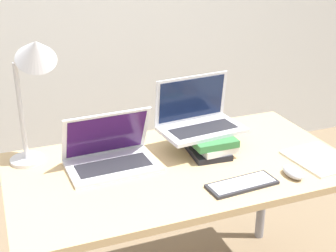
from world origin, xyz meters
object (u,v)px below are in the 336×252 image
Objects in this scene: laptop_left at (110,155)px; book_stack at (207,141)px; laptop_on_books at (198,119)px; wireless_keyboard at (242,184)px; mouse at (293,172)px; desk_lamp at (34,65)px; notepad at (319,159)px.

book_stack is (0.43, -0.02, -0.00)m from laptop_left.
laptop_on_books reaches higher than wireless_keyboard.
desk_lamp is at bearing 151.75° from mouse.
notepad is (0.41, 0.07, -0.00)m from wireless_keyboard.
desk_lamp reaches higher than laptop_left.
laptop_left is 0.73m from mouse.
desk_lamp is (-1.08, 0.40, 0.41)m from notepad.
laptop_left is 1.34× the size of wireless_keyboard.
wireless_keyboard is at bearing -91.74° from book_stack.
laptop_left is at bearing -174.97° from laptop_on_books.
book_stack reaches higher than mouse.
laptop_left is at bearing 140.62° from wireless_keyboard.
mouse is at bearing -28.25° from desk_lamp.
laptop_left reaches higher than book_stack.
laptop_on_books is (-0.02, 0.05, 0.09)m from book_stack.
book_stack is 1.02× the size of wireless_keyboard.
laptop_left is 1.31× the size of book_stack.
laptop_left is 3.38× the size of mouse.
desk_lamp is at bearing 144.84° from wireless_keyboard.
book_stack is 1.04× the size of notepad.
desk_lamp is at bearing 153.04° from laptop_left.
wireless_keyboard reaches higher than notepad.
book_stack reaches higher than wireless_keyboard.
desk_lamp is (-0.89, 0.48, 0.40)m from mouse.
mouse is (0.64, -0.35, -0.03)m from laptop_left.
notepad is at bearing -36.70° from laptop_on_books.
wireless_keyboard is at bearing -35.16° from desk_lamp.
book_stack is 0.51× the size of desk_lamp.
laptop_on_books is at bearing -7.83° from desk_lamp.
book_stack is 0.10m from laptop_on_books.
laptop_on_books is 3.38× the size of mouse.
notepad is (0.19, 0.08, -0.01)m from mouse.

